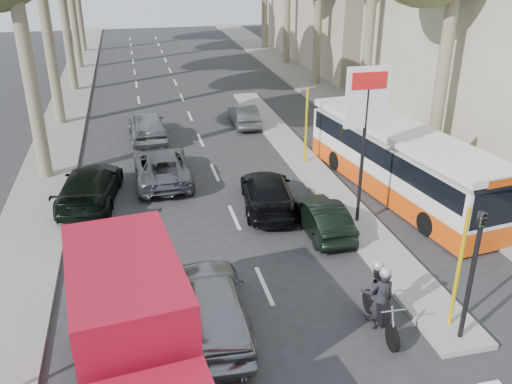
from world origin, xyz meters
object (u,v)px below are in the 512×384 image
Objects in this scene: city_bus at (399,160)px; motorcycle at (378,297)px; red_truck at (132,336)px; silver_hatchback at (212,305)px; dark_hatchback at (322,217)px.

city_bus is 8.70m from motorcycle.
red_truck is at bearing -147.97° from city_bus.
motorcycle is at bearing 172.30° from silver_hatchback.
silver_hatchback is at bearing 37.81° from red_truck.
silver_hatchback is at bearing 43.21° from dark_hatchback.
city_bus is (10.42, 8.68, -0.22)m from red_truck.
city_bus is (8.49, 6.77, 0.68)m from silver_hatchback.
red_truck is 6.27m from motorcycle.
dark_hatchback is at bearing -156.57° from city_bus.
red_truck reaches higher than city_bus.
red_truck is 2.77× the size of motorcycle.
dark_hatchback is 5.11m from motorcycle.
red_truck is at bearing 43.33° from dark_hatchback.
motorcycle is (-0.29, -5.10, 0.26)m from dark_hatchback.
silver_hatchback is at bearing 172.07° from motorcycle.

